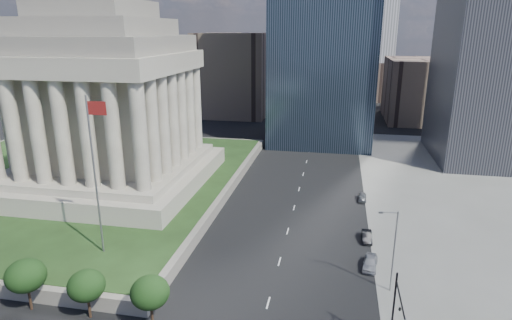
% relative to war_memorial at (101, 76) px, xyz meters
% --- Properties ---
extents(ground, '(500.00, 500.00, 0.00)m').
position_rel_war_memorial_xyz_m(ground, '(34.00, 52.00, -21.40)').
color(ground, black).
rests_on(ground, ground).
extents(plaza_terrace, '(66.00, 70.00, 1.80)m').
position_rel_war_memorial_xyz_m(plaza_terrace, '(-11.00, 2.00, -20.50)').
color(plaza_terrace, slate).
rests_on(plaza_terrace, ground).
extents(plaza_lawn, '(64.00, 68.00, 0.10)m').
position_rel_war_memorial_xyz_m(plaza_lawn, '(-11.00, 2.00, -19.55)').
color(plaza_lawn, '#1D3314').
rests_on(plaza_lawn, plaza_terrace).
extents(war_memorial, '(34.00, 34.00, 39.00)m').
position_rel_war_memorial_xyz_m(war_memorial, '(0.00, 0.00, 0.00)').
color(war_memorial, gray).
rests_on(war_memorial, plaza_lawn).
extents(flagpole, '(2.52, 0.24, 20.00)m').
position_rel_war_memorial_xyz_m(flagpole, '(12.17, -24.00, -8.29)').
color(flagpole, slate).
rests_on(flagpole, plaza_lawn).
extents(midrise_glass, '(26.00, 26.00, 60.00)m').
position_rel_war_memorial_xyz_m(midrise_glass, '(36.00, 47.00, 8.60)').
color(midrise_glass, black).
rests_on(midrise_glass, ground).
extents(building_filler_ne, '(20.00, 30.00, 20.00)m').
position_rel_war_memorial_xyz_m(building_filler_ne, '(66.00, 82.00, -11.40)').
color(building_filler_ne, brown).
rests_on(building_filler_ne, ground).
extents(building_filler_nw, '(24.00, 30.00, 28.00)m').
position_rel_war_memorial_xyz_m(building_filler_nw, '(4.00, 82.00, -7.40)').
color(building_filler_nw, brown).
rests_on(building_filler_nw, ground).
extents(traffic_signal_ne, '(0.30, 5.74, 8.00)m').
position_rel_war_memorial_xyz_m(traffic_signal_ne, '(46.50, -34.30, -16.15)').
color(traffic_signal_ne, black).
rests_on(traffic_signal_ne, ground).
extents(street_lamp_north, '(2.13, 0.22, 10.00)m').
position_rel_war_memorial_xyz_m(street_lamp_north, '(47.33, -23.00, -15.74)').
color(street_lamp_north, slate).
rests_on(street_lamp_north, ground).
extents(parked_sedan_near, '(2.33, 4.51, 1.47)m').
position_rel_war_memorial_xyz_m(parked_sedan_near, '(45.50, -18.32, -20.67)').
color(parked_sedan_near, '#9A9CA2').
rests_on(parked_sedan_near, ground).
extents(parked_sedan_mid, '(3.89, 1.39, 1.28)m').
position_rel_war_memorial_xyz_m(parked_sedan_mid, '(45.50, -10.83, -20.76)').
color(parked_sedan_mid, black).
rests_on(parked_sedan_mid, ground).
extents(parked_sedan_far, '(1.58, 3.63, 1.22)m').
position_rel_war_memorial_xyz_m(parked_sedan_far, '(45.50, 4.60, -20.79)').
color(parked_sedan_far, '#56595D').
rests_on(parked_sedan_far, ground).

